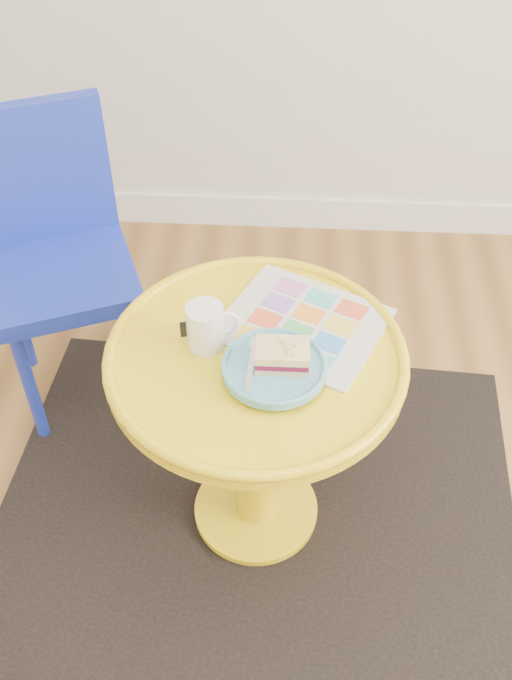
# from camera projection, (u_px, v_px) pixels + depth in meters

# --- Properties ---
(rug) EXTENTS (1.37, 1.18, 0.01)m
(rug) POSITION_uv_depth(u_px,v_px,m) (256.00, 511.00, 1.92)
(rug) COLOR black
(rug) RESTS_ON ground
(side_table) EXTENTS (0.61, 0.61, 0.58)m
(side_table) POSITION_uv_depth(u_px,v_px,m) (256.00, 407.00, 1.63)
(side_table) COLOR yellow
(side_table) RESTS_ON ground
(chair) EXTENTS (0.47, 0.47, 0.82)m
(chair) POSITION_uv_depth(u_px,v_px,m) (55.00, 245.00, 1.95)
(chair) COLOR #1B2FB5
(chair) RESTS_ON ground
(newspaper) EXTENTS (0.40, 0.38, 0.01)m
(newspaper) POSITION_uv_depth(u_px,v_px,m) (303.00, 323.00, 1.58)
(newspaper) COLOR silver
(newspaper) RESTS_ON side_table
(mug) EXTENTS (0.11, 0.08, 0.10)m
(mug) POSITION_uv_depth(u_px,v_px,m) (206.00, 326.00, 1.50)
(mug) COLOR white
(mug) RESTS_ON side_table
(plate) EXTENTS (0.20, 0.20, 0.02)m
(plate) POSITION_uv_depth(u_px,v_px,m) (274.00, 368.00, 1.47)
(plate) COLOR #559CB4
(plate) RESTS_ON newspaper
(cake_slice) EXTENTS (0.10, 0.07, 0.05)m
(cake_slice) POSITION_uv_depth(u_px,v_px,m) (282.00, 355.00, 1.45)
(cake_slice) COLOR #D3BC8C
(cake_slice) RESTS_ON plate
(fork) EXTENTS (0.03, 0.14, 0.00)m
(fork) POSITION_uv_depth(u_px,v_px,m) (252.00, 361.00, 1.46)
(fork) COLOR silver
(fork) RESTS_ON plate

